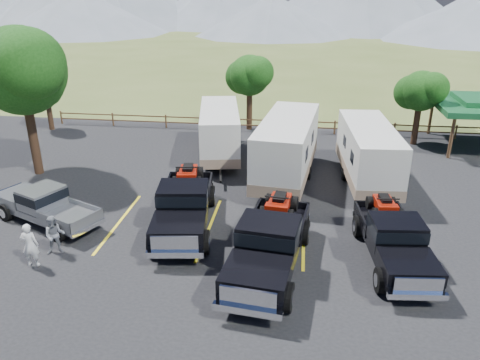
# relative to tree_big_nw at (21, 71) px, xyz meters

# --- Properties ---
(ground) EXTENTS (320.00, 320.00, 0.00)m
(ground) POSITION_rel_tree_big_nw_xyz_m (12.55, -9.03, -5.60)
(ground) COLOR #475725
(ground) RESTS_ON ground
(asphalt_lot) EXTENTS (44.00, 34.00, 0.04)m
(asphalt_lot) POSITION_rel_tree_big_nw_xyz_m (12.55, -6.03, -5.58)
(asphalt_lot) COLOR black
(asphalt_lot) RESTS_ON ground
(stall_lines) EXTENTS (12.12, 5.50, 0.01)m
(stall_lines) POSITION_rel_tree_big_nw_xyz_m (12.55, -5.03, -5.55)
(stall_lines) COLOR yellow
(stall_lines) RESTS_ON asphalt_lot
(tree_big_nw) EXTENTS (5.54, 5.18, 7.84)m
(tree_big_nw) POSITION_rel_tree_big_nw_xyz_m (0.00, 0.00, 0.00)
(tree_big_nw) COLOR black
(tree_big_nw) RESTS_ON ground
(tree_ne_a) EXTENTS (3.11, 2.92, 4.76)m
(tree_ne_a) POSITION_rel_tree_big_nw_xyz_m (21.52, 7.99, -2.11)
(tree_ne_a) COLOR black
(tree_ne_a) RESTS_ON ground
(tree_north) EXTENTS (3.46, 3.24, 5.25)m
(tree_north) POSITION_rel_tree_big_nw_xyz_m (10.52, 9.99, -1.76)
(tree_north) COLOR black
(tree_north) RESTS_ON ground
(tree_nw_small) EXTENTS (2.59, 2.43, 3.85)m
(tree_nw_small) POSITION_rel_tree_big_nw_xyz_m (-3.48, 7.99, -2.81)
(tree_nw_small) COLOR black
(tree_nw_small) RESTS_ON ground
(rail_fence) EXTENTS (36.12, 0.12, 1.00)m
(rail_fence) POSITION_rel_tree_big_nw_xyz_m (14.55, 9.47, -4.99)
(rail_fence) COLOR #503822
(rail_fence) RESTS_ON ground
(rig_left) EXTENTS (3.00, 6.82, 2.20)m
(rig_left) POSITION_rel_tree_big_nw_xyz_m (9.49, -4.90, -4.50)
(rig_left) COLOR black
(rig_left) RESTS_ON asphalt_lot
(rig_center) EXTENTS (3.00, 6.93, 2.24)m
(rig_center) POSITION_rel_tree_big_nw_xyz_m (13.31, -7.63, -4.48)
(rig_center) COLOR black
(rig_center) RESTS_ON asphalt_lot
(rig_right) EXTENTS (2.55, 6.10, 1.99)m
(rig_right) POSITION_rel_tree_big_nw_xyz_m (17.81, -6.51, -4.60)
(rig_right) COLOR black
(rig_right) RESTS_ON asphalt_lot
(trailer_left) EXTENTS (3.37, 8.48, 2.93)m
(trailer_left) POSITION_rel_tree_big_nw_xyz_m (9.47, 3.90, -4.02)
(trailer_left) COLOR white
(trailer_left) RESTS_ON asphalt_lot
(trailer_center) EXTENTS (3.31, 9.54, 3.30)m
(trailer_center) POSITION_rel_tree_big_nw_xyz_m (13.55, 0.80, -3.83)
(trailer_center) COLOR white
(trailer_center) RESTS_ON asphalt_lot
(trailer_right) EXTENTS (2.73, 8.74, 3.03)m
(trailer_right) POSITION_rel_tree_big_nw_xyz_m (17.69, 0.93, -3.97)
(trailer_right) COLOR white
(trailer_right) RESTS_ON asphalt_lot
(pickup_silver) EXTENTS (5.61, 3.76, 1.61)m
(pickup_silver) POSITION_rel_tree_big_nw_xyz_m (3.52, -5.48, -4.72)
(pickup_silver) COLOR gray
(pickup_silver) RESTS_ON asphalt_lot
(person_a) EXTENTS (0.67, 0.49, 1.72)m
(person_a) POSITION_rel_tree_big_nw_xyz_m (4.66, -8.68, -4.70)
(person_a) COLOR silver
(person_a) RESTS_ON asphalt_lot
(person_b) EXTENTS (0.92, 0.82, 1.56)m
(person_b) POSITION_rel_tree_big_nw_xyz_m (5.12, -7.75, -4.78)
(person_b) COLOR slate
(person_b) RESTS_ON asphalt_lot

